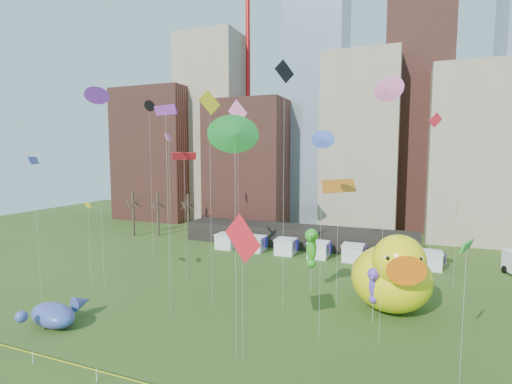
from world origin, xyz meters
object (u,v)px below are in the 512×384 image
at_px(big_duck, 392,274).
at_px(seahorse_green, 311,245).
at_px(small_duck, 386,291).
at_px(whale_inflatable, 55,314).
at_px(seahorse_purple, 374,283).

relative_size(big_duck, seahorse_green, 1.57).
height_order(small_duck, seahorse_green, seahorse_green).
height_order(small_duck, whale_inflatable, small_duck).
bearing_deg(big_duck, seahorse_green, 152.12).
bearing_deg(seahorse_purple, seahorse_green, 149.17).
height_order(seahorse_green, seahorse_purple, seahorse_green).
xyz_separation_m(big_duck, whale_inflatable, (-27.69, -14.33, -2.62)).
distance_m(small_duck, seahorse_purple, 5.03).
bearing_deg(small_duck, whale_inflatable, -137.71).
bearing_deg(seahorse_green, small_duck, -13.15).
distance_m(big_duck, seahorse_purple, 3.49).
bearing_deg(small_duck, big_duck, -52.80).
bearing_deg(seahorse_green, big_duck, -21.44).
bearing_deg(small_duck, seahorse_green, -172.49).
distance_m(big_duck, seahorse_green, 8.85).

